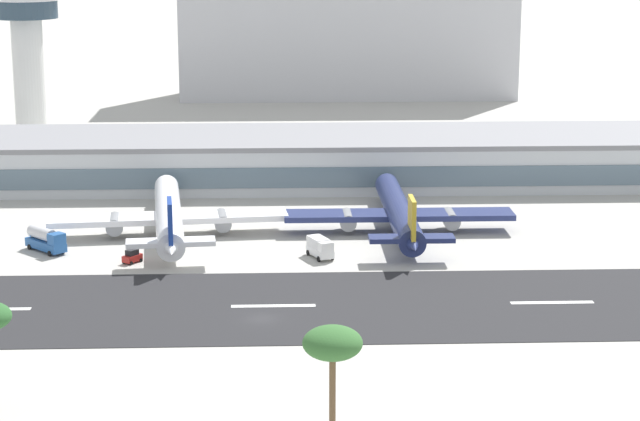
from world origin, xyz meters
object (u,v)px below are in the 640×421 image
Objects in this scene: control_tower at (28,52)px; service_box_truck_1 at (320,247)px; palm_tree_1 at (333,346)px; service_fuel_truck_0 at (46,240)px; terminal_building at (278,158)px; service_baggage_tug_2 at (132,256)px; distant_hotel_block at (348,15)px; airliner_navy_tail_gate_0 at (169,217)px; airliner_gold_tail_gate_1 at (399,214)px.

service_box_truck_1 is at bearing -56.03° from control_tower.
control_tower is 184.14m from palm_tree_1.
palm_tree_1 is at bearing -16.05° from service_fuel_truck_0.
terminal_building is 71.26m from control_tower.
terminal_building is 135.92m from palm_tree_1.
service_baggage_tug_2 is (-30.19, -1.78, -0.74)m from service_box_truck_1.
distant_hotel_block is 12.84× the size of service_fuel_truck_0.
airliner_navy_tail_gate_0 is 3.50× the size of palm_tree_1.
distant_hotel_block is 185.06m from service_box_truck_1.
airliner_gold_tail_gate_1 is at bearing -45.46° from control_tower.
palm_tree_1 reaches higher than service_box_truck_1.
terminal_building is 6.07× the size of control_tower.
control_tower is 0.73× the size of airliner_gold_tail_gate_1.
distant_hotel_block reaches higher than palm_tree_1.
service_box_truck_1 is at bearing 136.72° from airliner_gold_tail_gate_1.
airliner_navy_tail_gate_0 reaches higher than service_baggage_tug_2.
distant_hotel_block is at bearing 86.19° from palm_tree_1.
terminal_building is at bearing 100.13° from service_fuel_truck_0.
palm_tree_1 is at bearing 169.92° from airliner_gold_tail_gate_1.
terminal_building reaches higher than service_baggage_tug_2.
control_tower is 105.82m from service_baggage_tug_2.
control_tower is 5.66× the size of service_box_truck_1.
terminal_building is at bearing -32.69° from control_tower.
control_tower is (-57.93, 37.17, 18.46)m from terminal_building.
distant_hotel_block is at bearing 117.30° from service_fuel_truck_0.
airliner_gold_tail_gate_1 is at bearing -94.49° from airliner_navy_tail_gate_0.
service_box_truck_1 is at bearing 88.69° from palm_tree_1.
distant_hotel_block is at bearing -19.46° from airliner_navy_tail_gate_0.
control_tower is 2.48× the size of palm_tree_1.
airliner_navy_tail_gate_0 is 6.50× the size of service_fuel_truck_0.
service_fuel_truck_0 is (-60.75, -177.34, -22.93)m from distant_hotel_block.
palm_tree_1 is (4.83, -135.61, 7.77)m from terminal_building.
palm_tree_1 is (43.45, -82.62, 10.77)m from service_fuel_truck_0.
distant_hotel_block reaches higher than service_baggage_tug_2.
terminal_building is 127.87m from distant_hotel_block.
airliner_gold_tail_gate_1 is at bearing -90.35° from distant_hotel_block.
terminal_building is 4.30× the size of airliner_navy_tail_gate_0.
airliner_gold_tail_gate_1 is (79.03, -80.30, -20.13)m from control_tower.
airliner_navy_tail_gate_0 is 21.58m from service_fuel_truck_0.
distant_hotel_block reaches higher than service_box_truck_1.
airliner_gold_tail_gate_1 is at bearing -63.93° from terminal_building.
control_tower reaches higher than palm_tree_1.
control_tower is 0.71× the size of airliner_navy_tail_gate_0.
service_box_truck_1 is 77.82m from palm_tree_1.
airliner_navy_tail_gate_0 is at bearing 70.93° from service_fuel_truck_0.
distant_hotel_block is at bearing -0.45° from airliner_gold_tail_gate_1.
airliner_navy_tail_gate_0 is at bearing 104.61° from palm_tree_1.
airliner_navy_tail_gate_0 reaches higher than service_box_truck_1.
service_baggage_tug_2 is 0.24× the size of palm_tree_1.
service_fuel_truck_0 is 16.77m from service_baggage_tug_2.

